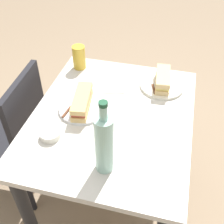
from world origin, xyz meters
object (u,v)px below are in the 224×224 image
(baguette_sandwich_near, at_px, (82,101))
(beer_glass, at_px, (79,57))
(knife_near, at_px, (71,107))
(plate_far, at_px, (162,86))
(chair_far, at_px, (16,131))
(water_bottle, at_px, (104,144))
(dining_table, at_px, (112,136))
(olive_bowl, at_px, (50,135))
(baguette_sandwich_far, at_px, (163,79))
(knife_far, at_px, (153,85))
(plate_near, at_px, (83,108))

(baguette_sandwich_near, distance_m, beer_glass, 0.37)
(baguette_sandwich_near, bearing_deg, knife_near, 110.25)
(baguette_sandwich_near, distance_m, plate_far, 0.44)
(chair_far, xyz_separation_m, water_bottle, (-0.30, -0.62, 0.39))
(dining_table, distance_m, olive_bowl, 0.34)
(chair_far, distance_m, plate_far, 0.86)
(knife_near, bearing_deg, baguette_sandwich_far, -53.75)
(dining_table, bearing_deg, beer_glass, 38.68)
(water_bottle, xyz_separation_m, olive_bowl, (0.10, 0.27, -0.12))
(plate_far, bearing_deg, knife_far, 108.26)
(dining_table, xyz_separation_m, baguette_sandwich_far, (0.28, -0.20, 0.19))
(chair_far, distance_m, olive_bowl, 0.48)
(plate_far, bearing_deg, plate_near, 128.24)
(baguette_sandwich_far, bearing_deg, knife_near, 126.25)
(baguette_sandwich_near, xyz_separation_m, knife_near, (-0.02, 0.05, -0.03))
(chair_far, height_order, baguette_sandwich_near, chair_far)
(baguette_sandwich_far, distance_m, olive_bowl, 0.64)
(plate_far, relative_size, beer_glass, 1.71)
(knife_near, bearing_deg, baguette_sandwich_near, -69.75)
(beer_glass, bearing_deg, knife_near, -167.28)
(olive_bowl, bearing_deg, baguette_sandwich_near, -20.01)
(plate_far, xyz_separation_m, baguette_sandwich_far, (0.00, -0.00, 0.04))
(beer_glass, bearing_deg, plate_far, -98.63)
(plate_near, relative_size, beer_glass, 1.71)
(plate_near, xyz_separation_m, water_bottle, (-0.31, -0.20, 0.13))
(baguette_sandwich_far, height_order, knife_far, baguette_sandwich_far)
(dining_table, relative_size, water_bottle, 2.76)
(baguette_sandwich_far, bearing_deg, water_bottle, 165.25)
(chair_far, relative_size, baguette_sandwich_far, 4.37)
(knife_near, height_order, water_bottle, water_bottle)
(knife_near, distance_m, water_bottle, 0.40)
(plate_far, distance_m, olive_bowl, 0.64)
(chair_far, bearing_deg, baguette_sandwich_near, -89.75)
(plate_far, bearing_deg, beer_glass, 81.37)
(water_bottle, bearing_deg, plate_far, -14.75)
(beer_glass, bearing_deg, water_bottle, -153.15)
(knife_near, relative_size, beer_glass, 1.34)
(plate_near, relative_size, baguette_sandwich_near, 0.99)
(knife_near, height_order, plate_far, knife_near)
(dining_table, distance_m, plate_near, 0.21)
(knife_near, xyz_separation_m, beer_glass, (0.37, 0.08, 0.05))
(beer_glass, bearing_deg, chair_far, 140.71)
(dining_table, distance_m, plate_far, 0.37)
(baguette_sandwich_near, height_order, plate_far, baguette_sandwich_near)
(knife_near, relative_size, olive_bowl, 2.05)
(baguette_sandwich_near, height_order, baguette_sandwich_far, same)
(dining_table, bearing_deg, baguette_sandwich_far, -35.55)
(plate_near, distance_m, baguette_sandwich_near, 0.04)
(knife_far, relative_size, olive_bowl, 1.99)
(chair_far, relative_size, water_bottle, 2.61)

